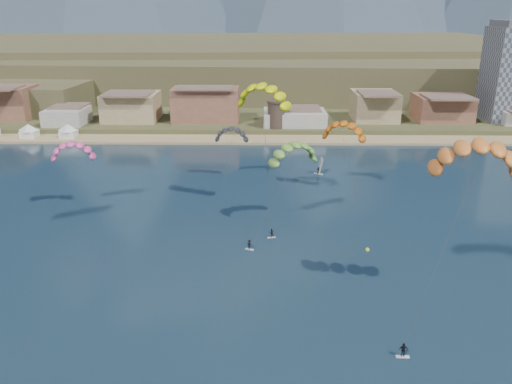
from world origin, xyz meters
TOP-DOWN VIEW (x-y plane):
  - ground at (0.00, 0.00)m, footprint 2400.00×2400.00m
  - beach at (0.00, 106.00)m, footprint 2200.00×12.00m
  - land at (0.00, 560.00)m, footprint 2200.00×900.00m
  - foothills at (22.39, 232.47)m, footprint 940.00×210.00m
  - town at (-40.00, 122.00)m, footprint 400.00×24.00m
  - watchtower at (5.00, 114.00)m, footprint 5.82×5.82m
  - beach_tents at (-76.25, 106.00)m, footprint 43.40×6.40m
  - kitesurfer_yellow at (1.06, 49.80)m, footprint 11.87×18.30m
  - kitesurfer_orange at (27.23, 15.56)m, footprint 16.78×15.25m
  - kitesurfer_green at (6.46, 42.44)m, footprint 13.58×15.40m
  - distant_kite_pink at (-35.52, 49.44)m, footprint 9.28×6.56m
  - distant_kite_dark at (-6.18, 69.23)m, footprint 8.26×5.81m
  - distant_kite_orange at (18.08, 61.01)m, footprint 10.44×7.58m
  - windsurfer at (14.52, 72.75)m, footprint 2.51×2.57m
  - buoy at (18.45, 31.55)m, footprint 0.68×0.68m

SIDE VIEW (x-z plane):
  - ground at x=0.00m, z-range 0.00..0.00m
  - land at x=0.00m, z-range -2.00..2.00m
  - buoy at x=18.45m, z-range -0.22..0.46m
  - beach at x=0.00m, z-range -0.20..0.70m
  - windsurfer at x=14.52m, z-range -0.74..3.30m
  - beach_tents at x=-76.25m, z-range 1.21..6.21m
  - watchtower at x=5.00m, z-range 2.07..10.67m
  - town at x=-40.00m, z-range 2.00..14.00m
  - foothills at x=22.39m, z-range 0.08..18.08m
  - distant_kite_dark at x=-6.18m, z-range 3.98..18.33m
  - distant_kite_pink at x=-35.52m, z-range 4.67..20.42m
  - distant_kite_orange at x=18.08m, z-range 5.39..22.78m
  - kitesurfer_green at x=6.46m, z-range 4.75..23.52m
  - kitesurfer_orange at x=27.23m, z-range 8.31..34.33m
  - kitesurfer_yellow at x=1.06m, z-range 9.61..36.69m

